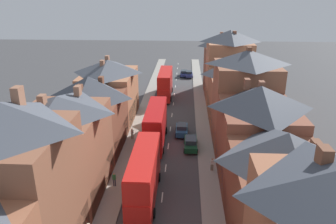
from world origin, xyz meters
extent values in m
cube|color=gray|center=(-5.10, 38.00, 0.07)|extent=(2.20, 104.00, 0.14)
cube|color=gray|center=(5.10, 38.00, 0.07)|extent=(2.20, 104.00, 0.14)
cube|color=silver|center=(0.00, 18.00, 0.01)|extent=(0.14, 1.80, 0.01)
cube|color=silver|center=(0.00, 24.00, 0.01)|extent=(0.14, 1.80, 0.01)
cube|color=silver|center=(0.00, 30.00, 0.01)|extent=(0.14, 1.80, 0.01)
cube|color=silver|center=(0.00, 36.00, 0.01)|extent=(0.14, 1.80, 0.01)
cube|color=silver|center=(0.00, 42.00, 0.01)|extent=(0.14, 1.80, 0.01)
cube|color=silver|center=(0.00, 48.00, 0.01)|extent=(0.14, 1.80, 0.01)
cube|color=silver|center=(0.00, 54.00, 0.01)|extent=(0.14, 1.80, 0.01)
cube|color=silver|center=(0.00, 60.00, 0.01)|extent=(0.14, 1.80, 0.01)
cube|color=silver|center=(0.00, 66.00, 0.01)|extent=(0.14, 1.80, 0.01)
cube|color=silver|center=(0.00, 72.00, 0.01)|extent=(0.14, 1.80, 0.01)
cube|color=silver|center=(0.00, 78.00, 0.01)|extent=(0.14, 1.80, 0.01)
cube|color=silver|center=(0.00, 84.00, 0.01)|extent=(0.14, 1.80, 0.01)
cube|color=brown|center=(-10.20, 8.94, 5.67)|extent=(8.00, 8.67, 11.33)
pyramid|color=#474C56|center=(-10.20, 8.94, 12.40)|extent=(8.00, 8.67, 2.14)
cube|color=#99664C|center=(-9.97, 11.16, 12.92)|extent=(0.60, 0.90, 1.04)
cube|color=#99664C|center=(-9.86, 10.98, 13.15)|extent=(0.60, 0.90, 1.51)
cube|color=brown|center=(-10.20, 18.49, 4.55)|extent=(8.00, 10.42, 9.09)
cube|color=#1E5133|center=(-6.26, 18.49, 1.60)|extent=(0.12, 9.59, 3.20)
pyramid|color=#474C56|center=(-10.20, 18.49, 9.95)|extent=(8.00, 10.42, 1.71)
cube|color=#99664C|center=(-9.12, 21.56, 10.45)|extent=(0.60, 0.90, 1.02)
cube|color=#99664C|center=(-11.13, 17.36, 10.60)|extent=(0.60, 0.90, 1.32)
cube|color=brown|center=(-10.20, 29.00, 3.59)|extent=(8.00, 10.60, 7.17)
cube|color=black|center=(-6.26, 29.00, 1.60)|extent=(0.12, 9.75, 3.20)
pyramid|color=#383D47|center=(-10.20, 29.00, 8.62)|extent=(8.00, 10.60, 2.89)
cube|color=brown|center=(-8.97, 30.60, 9.14)|extent=(0.60, 0.90, 1.03)
cube|color=brown|center=(-10.51, 26.40, 9.16)|extent=(0.60, 0.90, 1.08)
cube|color=#B2704C|center=(-10.20, 39.84, 3.97)|extent=(8.00, 11.08, 7.95)
cube|color=#1E5133|center=(-6.26, 39.84, 1.60)|extent=(0.12, 10.19, 3.20)
pyramid|color=#474C56|center=(-10.20, 39.84, 8.98)|extent=(8.00, 11.08, 2.06)
cube|color=#99664C|center=(-10.82, 42.40, 9.58)|extent=(0.60, 0.90, 1.20)
cube|color=#99664C|center=(-10.72, 38.61, 9.58)|extent=(0.60, 0.90, 1.20)
cube|color=brown|center=(9.33, 4.31, 12.47)|extent=(0.60, 0.90, 0.98)
cube|color=brown|center=(10.20, 12.39, 3.79)|extent=(8.00, 10.36, 7.58)
cube|color=maroon|center=(6.26, 12.39, 1.60)|extent=(0.12, 9.53, 3.20)
pyramid|color=#474C56|center=(10.20, 12.39, 8.88)|extent=(8.00, 10.36, 2.59)
cube|color=brown|center=(11.32, 10.24, 9.33)|extent=(0.60, 0.90, 0.90)
cube|color=brown|center=(11.59, 10.61, 9.63)|extent=(0.60, 0.90, 1.51)
cube|color=brown|center=(10.20, 22.47, 4.31)|extent=(8.00, 9.82, 8.63)
cube|color=navy|center=(6.26, 22.47, 1.60)|extent=(0.12, 9.03, 3.20)
pyramid|color=#383D47|center=(10.20, 22.47, 9.81)|extent=(8.00, 9.82, 2.37)
cube|color=brown|center=(10.44, 23.74, 10.49)|extent=(0.60, 0.90, 1.36)
cube|color=brown|center=(9.15, 25.20, 10.43)|extent=(0.60, 0.90, 1.23)
cube|color=brown|center=(10.20, 31.34, 5.69)|extent=(8.00, 7.91, 11.39)
cube|color=navy|center=(6.26, 31.34, 1.60)|extent=(0.12, 7.28, 3.20)
pyramid|color=#474C56|center=(10.20, 31.34, 12.31)|extent=(8.00, 7.91, 1.85)
cube|color=brown|center=(10.28, 31.57, 12.93)|extent=(0.60, 0.90, 1.24)
cube|color=#A36042|center=(10.20, 40.48, 3.84)|extent=(8.00, 10.38, 7.68)
cube|color=black|center=(6.26, 40.48, 1.60)|extent=(0.12, 9.55, 3.20)
pyramid|color=#565B66|center=(10.20, 40.48, 9.11)|extent=(8.00, 10.38, 2.86)
cube|color=brown|center=(9.85, 38.44, 9.80)|extent=(0.60, 0.90, 1.38)
cube|color=brown|center=(10.35, 40.89, 9.75)|extent=(0.60, 0.90, 1.28)
cube|color=#B2704C|center=(10.20, 49.65, 5.76)|extent=(8.00, 7.96, 11.52)
cube|color=black|center=(6.26, 49.65, 1.60)|extent=(0.12, 7.32, 3.20)
pyramid|color=#474C56|center=(10.20, 49.65, 12.58)|extent=(8.00, 7.96, 2.13)
cube|color=brown|center=(10.83, 49.24, 13.05)|extent=(0.60, 0.90, 0.94)
cube|color=brown|center=(10.20, 57.63, 4.70)|extent=(8.00, 8.00, 9.40)
cube|color=maroon|center=(6.26, 57.63, 1.60)|extent=(0.12, 7.36, 3.20)
pyramid|color=#565B66|center=(10.20, 57.63, 10.79)|extent=(8.00, 8.00, 2.78)
cube|color=brown|center=(9.64, 59.70, 11.43)|extent=(0.60, 0.90, 1.29)
cube|color=brown|center=(9.38, 57.78, 11.38)|extent=(0.60, 0.90, 1.19)
cube|color=red|center=(-1.80, 52.30, 1.65)|extent=(2.44, 10.80, 2.50)
cube|color=red|center=(-1.80, 52.30, 4.05)|extent=(2.44, 10.58, 2.30)
cube|color=red|center=(-1.80, 52.30, 5.25)|extent=(2.39, 10.37, 0.10)
cube|color=#28333D|center=(-1.80, 57.65, 1.85)|extent=(2.20, 0.10, 1.20)
cube|color=#28333D|center=(-1.80, 57.65, 4.15)|extent=(2.20, 0.10, 1.10)
cube|color=#28333D|center=(-2.99, 52.30, 1.90)|extent=(0.06, 9.18, 0.90)
cube|color=#28333D|center=(-2.99, 52.30, 4.15)|extent=(0.06, 9.18, 0.90)
cube|color=yellow|center=(-1.80, 57.65, 4.95)|extent=(1.34, 0.08, 0.32)
cylinder|color=black|center=(-3.02, 55.65, 0.50)|extent=(0.30, 1.00, 1.00)
cylinder|color=black|center=(-0.58, 55.65, 0.50)|extent=(0.30, 1.00, 1.00)
cylinder|color=black|center=(-3.02, 49.33, 0.50)|extent=(0.30, 1.00, 1.00)
cylinder|color=black|center=(-0.58, 49.33, 0.50)|extent=(0.30, 1.00, 1.00)
cube|color=red|center=(-1.80, 17.69, 1.65)|extent=(2.44, 10.80, 2.50)
cube|color=red|center=(-1.80, 17.69, 4.05)|extent=(2.44, 10.58, 2.30)
cube|color=red|center=(-1.80, 17.69, 5.25)|extent=(2.39, 10.37, 0.10)
cube|color=#28333D|center=(-1.80, 23.04, 1.85)|extent=(2.20, 0.10, 1.20)
cube|color=#28333D|center=(-1.80, 23.04, 4.15)|extent=(2.20, 0.10, 1.10)
cube|color=#28333D|center=(-2.99, 17.69, 1.90)|extent=(0.06, 9.18, 0.90)
cube|color=#28333D|center=(-2.99, 17.69, 4.15)|extent=(0.06, 9.18, 0.90)
cube|color=yellow|center=(-1.80, 23.04, 4.95)|extent=(1.34, 0.08, 0.32)
cylinder|color=black|center=(-3.02, 21.04, 0.50)|extent=(0.30, 1.00, 1.00)
cylinder|color=black|center=(-0.58, 21.04, 0.50)|extent=(0.30, 1.00, 1.00)
cylinder|color=black|center=(-3.02, 14.72, 0.50)|extent=(0.30, 1.00, 1.00)
cylinder|color=black|center=(-0.58, 14.72, 0.50)|extent=(0.30, 1.00, 1.00)
cube|color=red|center=(-1.80, 30.86, 1.65)|extent=(2.44, 10.80, 2.50)
cube|color=red|center=(-1.80, 30.86, 4.05)|extent=(2.44, 10.58, 2.30)
cube|color=red|center=(-1.80, 30.86, 5.25)|extent=(2.39, 10.37, 0.10)
cube|color=#28333D|center=(-1.80, 36.21, 1.85)|extent=(2.20, 0.10, 1.20)
cube|color=#28333D|center=(-1.80, 36.21, 4.15)|extent=(2.20, 0.10, 1.10)
cube|color=#28333D|center=(-2.99, 30.86, 1.90)|extent=(0.06, 9.18, 0.90)
cube|color=#28333D|center=(-2.99, 30.86, 4.15)|extent=(0.06, 9.18, 0.90)
cube|color=yellow|center=(-1.80, 36.21, 4.95)|extent=(1.34, 0.08, 0.32)
cylinder|color=black|center=(-3.02, 34.21, 0.50)|extent=(0.30, 1.00, 1.00)
cylinder|color=black|center=(-0.58, 34.21, 0.50)|extent=(0.30, 1.00, 1.00)
cylinder|color=black|center=(-3.02, 27.89, 0.50)|extent=(0.30, 1.00, 1.00)
cylinder|color=black|center=(-0.58, 27.89, 0.50)|extent=(0.30, 1.00, 1.00)
cube|color=#4C515B|center=(-3.10, 34.79, 0.68)|extent=(1.70, 3.83, 0.74)
cube|color=#28333D|center=(-3.10, 34.60, 1.35)|extent=(1.46, 1.92, 0.60)
cylinder|color=black|center=(-3.95, 35.98, 0.31)|extent=(0.20, 0.62, 0.62)
cylinder|color=black|center=(-2.25, 35.98, 0.31)|extent=(0.20, 0.62, 0.62)
cylinder|color=black|center=(-3.95, 33.61, 0.31)|extent=(0.20, 0.62, 0.62)
cylinder|color=black|center=(-2.25, 33.61, 0.31)|extent=(0.20, 0.62, 0.62)
cube|color=#236093|center=(1.80, 34.03, 0.71)|extent=(1.70, 3.91, 0.79)
cube|color=#28333D|center=(1.80, 33.83, 1.40)|extent=(1.46, 1.95, 0.60)
cylinder|color=black|center=(0.95, 35.24, 0.31)|extent=(0.20, 0.62, 0.62)
cylinder|color=black|center=(2.65, 35.24, 0.31)|extent=(0.20, 0.62, 0.62)
cylinder|color=black|center=(0.95, 32.82, 0.31)|extent=(0.20, 0.62, 0.62)
cylinder|color=black|center=(2.65, 32.82, 0.31)|extent=(0.20, 0.62, 0.62)
cube|color=navy|center=(3.10, 68.56, 0.65)|extent=(1.70, 3.86, 0.68)
cube|color=#28333D|center=(3.10, 68.37, 1.29)|extent=(1.46, 1.93, 0.60)
cylinder|color=black|center=(2.25, 69.76, 0.31)|extent=(0.20, 0.62, 0.62)
cylinder|color=black|center=(3.95, 69.76, 0.31)|extent=(0.20, 0.62, 0.62)
cylinder|color=black|center=(2.25, 67.36, 0.31)|extent=(0.20, 0.62, 0.62)
cylinder|color=black|center=(3.95, 67.36, 0.31)|extent=(0.20, 0.62, 0.62)
cube|color=#144728|center=(3.10, 29.55, 0.68)|extent=(1.70, 4.49, 0.74)
cube|color=#28333D|center=(3.10, 29.32, 1.35)|extent=(1.46, 2.25, 0.60)
cylinder|color=black|center=(2.25, 30.94, 0.31)|extent=(0.20, 0.62, 0.62)
cylinder|color=black|center=(3.95, 30.94, 0.31)|extent=(0.20, 0.62, 0.62)
cylinder|color=black|center=(2.25, 28.16, 0.31)|extent=(0.20, 0.62, 0.62)
cylinder|color=black|center=(3.95, 28.16, 0.31)|extent=(0.20, 0.62, 0.62)
cube|color=#236093|center=(-1.80, 61.62, 0.69)|extent=(1.70, 4.35, 0.75)
cube|color=#28333D|center=(-1.80, 61.40, 1.36)|extent=(1.46, 2.17, 0.60)
cylinder|color=black|center=(-2.65, 62.97, 0.31)|extent=(0.20, 0.62, 0.62)
cylinder|color=black|center=(-0.95, 62.97, 0.31)|extent=(0.20, 0.62, 0.62)
cylinder|color=black|center=(-2.65, 60.27, 0.31)|extent=(0.20, 0.62, 0.62)
cylinder|color=black|center=(-0.95, 60.27, 0.31)|extent=(0.20, 0.62, 0.62)
cube|color=navy|center=(1.80, 69.26, 0.64)|extent=(1.70, 4.00, 0.66)
cube|color=#28333D|center=(1.80, 69.06, 1.27)|extent=(1.46, 2.00, 0.60)
cylinder|color=black|center=(0.95, 70.50, 0.31)|extent=(0.20, 0.62, 0.62)
cylinder|color=black|center=(2.65, 70.50, 0.31)|extent=(0.20, 0.62, 0.62)
cylinder|color=black|center=(0.95, 68.02, 0.31)|extent=(0.20, 0.62, 0.62)
cylinder|color=black|center=(2.65, 68.02, 0.31)|extent=(0.20, 0.62, 0.62)
cylinder|color=#3D4256|center=(-5.46, 19.65, 0.56)|extent=(0.14, 0.14, 0.84)
cylinder|color=#3D4256|center=(-5.28, 19.65, 0.56)|extent=(0.14, 0.14, 0.84)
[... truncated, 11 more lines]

